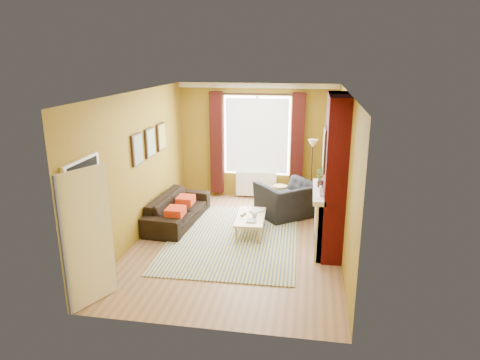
{
  "coord_description": "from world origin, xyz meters",
  "views": [
    {
      "loc": [
        1.29,
        -7.4,
        3.42
      ],
      "look_at": [
        0.0,
        0.25,
        1.15
      ],
      "focal_mm": 32.0,
      "sensor_mm": 36.0,
      "label": 1
    }
  ],
  "objects_px": {
    "sofa": "(178,209)",
    "armchair": "(287,200)",
    "coffee_table": "(250,218)",
    "wicker_stool": "(280,194)",
    "floor_lamp": "(312,154)"
  },
  "relations": [
    {
      "from": "sofa",
      "to": "armchair",
      "type": "bearing_deg",
      "value": -68.11
    },
    {
      "from": "coffee_table",
      "to": "wicker_stool",
      "type": "height_order",
      "value": "wicker_stool"
    },
    {
      "from": "armchair",
      "to": "wicker_stool",
      "type": "distance_m",
      "value": 0.93
    },
    {
      "from": "sofa",
      "to": "coffee_table",
      "type": "height_order",
      "value": "sofa"
    },
    {
      "from": "armchair",
      "to": "coffee_table",
      "type": "distance_m",
      "value": 1.25
    },
    {
      "from": "sofa",
      "to": "wicker_stool",
      "type": "relative_size",
      "value": 4.74
    },
    {
      "from": "coffee_table",
      "to": "wicker_stool",
      "type": "xyz_separation_m",
      "value": [
        0.44,
        1.94,
        -0.11
      ]
    },
    {
      "from": "armchair",
      "to": "wicker_stool",
      "type": "relative_size",
      "value": 2.72
    },
    {
      "from": "coffee_table",
      "to": "floor_lamp",
      "type": "xyz_separation_m",
      "value": [
        1.16,
        1.76,
        0.94
      ]
    },
    {
      "from": "armchair",
      "to": "coffee_table",
      "type": "relative_size",
      "value": 1.05
    },
    {
      "from": "coffee_table",
      "to": "wicker_stool",
      "type": "distance_m",
      "value": 1.99
    },
    {
      "from": "coffee_table",
      "to": "floor_lamp",
      "type": "relative_size",
      "value": 0.7
    },
    {
      "from": "sofa",
      "to": "wicker_stool",
      "type": "xyz_separation_m",
      "value": [
        2.04,
        1.61,
        -0.08
      ]
    },
    {
      "from": "wicker_stool",
      "to": "floor_lamp",
      "type": "bearing_deg",
      "value": -13.93
    },
    {
      "from": "coffee_table",
      "to": "wicker_stool",
      "type": "relative_size",
      "value": 2.59
    }
  ]
}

